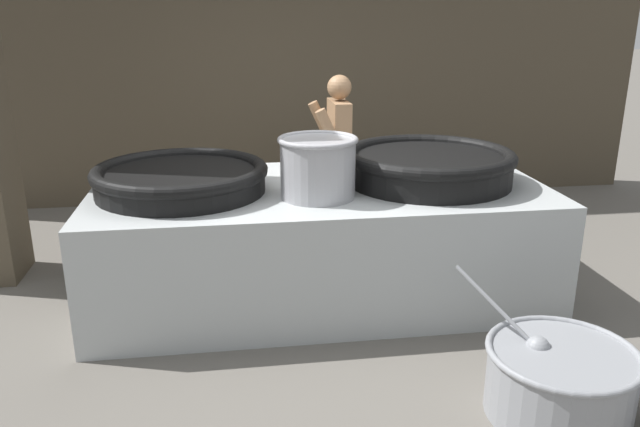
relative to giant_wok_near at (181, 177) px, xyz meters
name	(u,v)px	position (x,y,z in m)	size (l,w,h in m)	color
ground_plane	(320,292)	(1.02, 0.02, -0.99)	(60.00, 60.00, 0.00)	#666059
back_wall	(284,4)	(1.02, 2.80, 1.22)	(8.45, 0.24, 4.43)	#4C4233
hearth_platform	(320,240)	(1.02, 0.02, -0.55)	(3.39, 1.62, 0.88)	#B2B7B7
giant_wok_near	(181,177)	(0.00, 0.00, 0.00)	(1.27, 1.27, 0.21)	black
giant_wok_far	(429,164)	(1.86, 0.01, 0.03)	(1.31, 1.31, 0.26)	black
stock_pot	(318,166)	(0.97, -0.26, 0.12)	(0.56, 0.56, 0.43)	#9E9EA3
cook	(338,155)	(1.35, 1.13, -0.13)	(0.37, 0.57, 1.59)	#9E7551
prep_bowl_vegetables	(560,378)	(2.09, -1.73, -0.77)	(0.88, 0.89, 0.73)	gray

